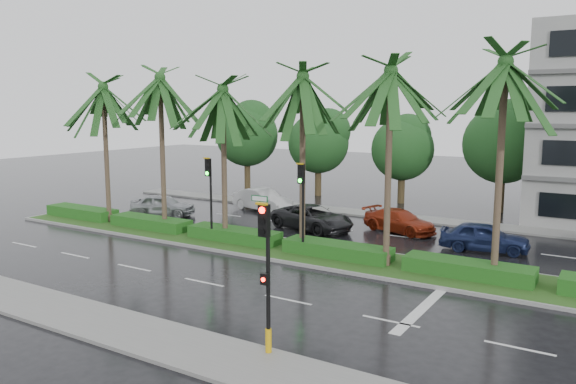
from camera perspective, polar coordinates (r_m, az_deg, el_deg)
The scene contains 17 objects.
ground at distance 27.10m, azimuth -1.68°, elevation -6.43°, with size 120.00×120.00×0.00m, color black.
near_sidewalk at distance 19.79m, azimuth -18.52°, elevation -12.45°, with size 40.00×2.40×0.12m, color slate.
far_sidewalk at distance 37.45m, azimuth 8.46°, elevation -2.23°, with size 40.00×2.00×0.12m, color slate.
median at distance 27.90m, azimuth -0.54°, elevation -5.82°, with size 36.00×4.00×0.15m.
hedge at distance 27.81m, azimuth -0.55°, elevation -5.08°, with size 35.20×1.40×0.60m.
lane_markings at distance 25.25m, azimuth 3.60°, elevation -7.55°, with size 34.00×13.06×0.01m.
palm_row at distance 27.73m, azimuth -2.77°, elevation 10.12°, with size 26.30×4.20×9.40m.
signal_near at distance 15.70m, azimuth -2.22°, elevation -8.11°, with size 0.34×0.45×4.36m.
signal_median_left at distance 29.08m, azimuth -7.98°, elevation 0.55°, with size 0.34×0.42×4.36m.
signal_median_right at distance 25.96m, azimuth 1.43°, elevation -0.33°, with size 0.34×0.42×4.36m.
street_sign at distance 27.57m, azimuth -2.89°, elevation -1.65°, with size 0.95×0.09×2.60m.
bg_trees at distance 41.91m, azimuth 12.19°, elevation 5.31°, with size 33.36×5.38×7.77m.
car_silver at distance 37.54m, azimuth -12.59°, elevation -1.31°, with size 4.16×1.68×1.42m, color #A2A5A9.
car_white at distance 38.50m, azimuth -2.61°, elevation -0.79°, with size 4.60×1.60×1.51m, color #B3B3B3.
car_darkgrey at distance 32.49m, azimuth 2.50°, elevation -2.62°, with size 5.14×2.37×1.43m, color black.
car_red at distance 32.52m, azimuth 11.25°, elevation -2.90°, with size 4.41×1.79×1.28m, color maroon.
car_blue at distance 29.28m, azimuth 19.31°, elevation -4.32°, with size 4.24×1.71×1.44m, color navy.
Camera 1 is at (14.39, -21.87, 7.00)m, focal length 35.00 mm.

